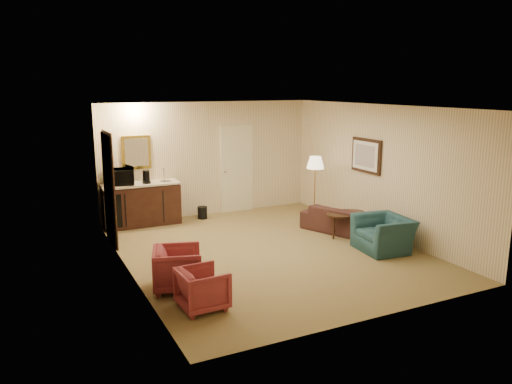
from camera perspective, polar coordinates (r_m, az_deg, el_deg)
ground at (r=9.18m, az=1.37°, el=-6.72°), size 6.00×6.00×0.00m
room_walls at (r=9.42m, az=-1.26°, el=4.51°), size 5.02×6.01×2.61m
wetbar_cabinet at (r=10.98m, az=-12.94°, el=-1.37°), size 1.64×0.58×0.92m
sofa at (r=10.31m, az=10.29°, el=-2.72°), size 1.20×1.89×0.71m
teal_armchair at (r=9.37m, az=14.38°, el=-4.02°), size 0.72×1.02×0.84m
rose_chair_near at (r=7.50m, az=-8.94°, el=-8.39°), size 0.82×0.85×0.71m
rose_chair_far at (r=6.85m, az=-6.14°, el=-10.72°), size 0.60×0.63×0.63m
coffee_table at (r=10.12m, az=10.18°, el=-3.67°), size 1.00×0.84×0.49m
floor_lamp at (r=11.08m, az=6.73°, el=0.38°), size 0.42×0.42×1.45m
waste_bin at (r=11.36m, az=-6.15°, el=-2.35°), size 0.24×0.24×0.27m
microwave at (r=10.80m, az=-15.38°, el=1.89°), size 0.67×0.47×0.41m
coffee_maker at (r=10.82m, az=-12.43°, el=1.70°), size 0.19×0.19×0.28m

